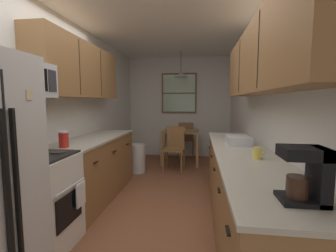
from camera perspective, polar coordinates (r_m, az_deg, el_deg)
name	(u,v)px	position (r m, az deg, el deg)	size (l,w,h in m)	color
ground_plane	(164,194)	(3.75, -0.95, -16.27)	(12.00, 12.00, 0.00)	brown
wall_left	(79,111)	(3.91, -20.99, 3.48)	(0.10, 9.00, 2.55)	silver
wall_right	(259,112)	(3.53, 21.27, 3.24)	(0.10, 9.00, 2.55)	silver
wall_back	(179,107)	(6.10, 2.77, 4.63)	(4.40, 0.10, 2.55)	silver
ceiling_slab	(164,19)	(3.66, -1.03, 24.65)	(4.40, 9.00, 0.08)	white
stove_range	(38,201)	(2.65, -29.18, -15.77)	(0.66, 0.60, 1.10)	white
microwave_over_range	(19,79)	(2.55, -32.58, 9.60)	(0.39, 0.59, 0.33)	silver
counter_left	(95,167)	(3.66, -17.48, -9.64)	(0.64, 1.86, 0.90)	olive
upper_cabinets_left	(80,71)	(3.57, -20.63, 12.53)	(0.33, 1.94, 0.75)	olive
counter_right	(244,193)	(2.70, 18.00, -15.35)	(0.64, 3.03, 0.90)	olive
upper_cabinets_right	(264,59)	(2.53, 22.48, 14.86)	(0.33, 2.71, 0.66)	olive
dining_table	(181,136)	(5.35, 3.09, -2.55)	(0.83, 0.76, 0.76)	olive
dining_chair_near	(175,147)	(4.81, 1.64, -5.04)	(0.43, 0.43, 0.90)	olive
dining_chair_far	(186,138)	(5.95, 4.40, -2.92)	(0.41, 0.41, 0.90)	olive
pendant_light	(181,75)	(5.33, 3.18, 12.40)	(0.33, 0.33, 0.59)	black
back_window	(179,93)	(6.03, 2.76, 8.01)	(0.89, 0.05, 1.02)	brown
trash_bin	(138,158)	(4.77, -7.47, -7.84)	(0.32, 0.32, 0.57)	silver
storage_canister	(64,139)	(2.90, -24.16, -2.99)	(0.11, 0.11, 0.19)	red
dish_towel	(81,194)	(2.57, -20.56, -15.34)	(0.02, 0.16, 0.24)	white
coffee_maker	(308,173)	(1.42, 31.09, -9.89)	(0.22, 0.18, 0.29)	black
mug_by_coffeemaker	(257,153)	(2.28, 21.00, -6.19)	(0.11, 0.07, 0.11)	#E5CC4C
dish_rack	(238,140)	(2.96, 16.85, -3.39)	(0.28, 0.34, 0.10)	silver
table_serving_bowl	(182,129)	(5.32, 3.40, -0.82)	(0.18, 0.18, 0.06)	#E0D14C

